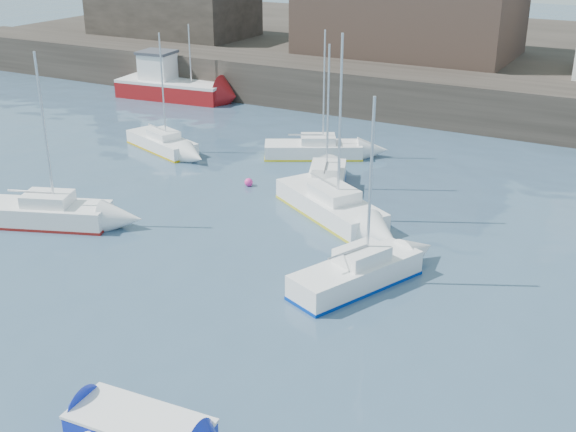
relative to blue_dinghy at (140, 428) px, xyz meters
The scene contains 15 objects.
water 2.28m from the blue_dinghy, behind, with size 220.00×220.00×0.00m, color #2D4760.
quay_wall 35.43m from the blue_dinghy, 93.59° to the left, with size 90.00×5.00×3.00m, color #28231E.
land_strip 53.40m from the blue_dinghy, 92.38° to the left, with size 90.00×32.00×2.80m, color #28231E.
warehouse 44.55m from the blue_dinghy, 100.73° to the left, with size 16.40×10.40×7.60m.
bldg_west 52.25m from the blue_dinghy, 125.51° to the left, with size 14.00×8.00×5.00m.
blue_dinghy is the anchor object (origin of this frame).
fishing_boat 39.22m from the blue_dinghy, 125.79° to the left, with size 8.73×4.06×5.59m.
sailboat_a 16.17m from the blue_dinghy, 144.31° to the left, with size 6.26×3.91×7.77m.
sailboat_b 16.60m from the blue_dinghy, 97.66° to the left, with size 6.68×5.22×8.43m.
sailboat_c 10.82m from the blue_dinghy, 81.46° to the left, with size 3.77×5.71×7.20m.
sailboat_e 25.94m from the blue_dinghy, 126.31° to the left, with size 5.62×3.48×6.90m.
sailboat_f 19.50m from the blue_dinghy, 101.04° to the left, with size 3.72×5.88×7.30m.
sailboat_h 24.92m from the blue_dinghy, 105.87° to the left, with size 5.78×4.25×7.21m.
buoy_mid 9.65m from the blue_dinghy, 81.51° to the left, with size 0.41×0.41×0.41m, color #EE2D91.
buoy_far 19.61m from the blue_dinghy, 112.88° to the left, with size 0.43×0.43×0.43m, color #EE2D91.
Camera 1 is at (13.01, -12.05, 12.97)m, focal length 45.00 mm.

